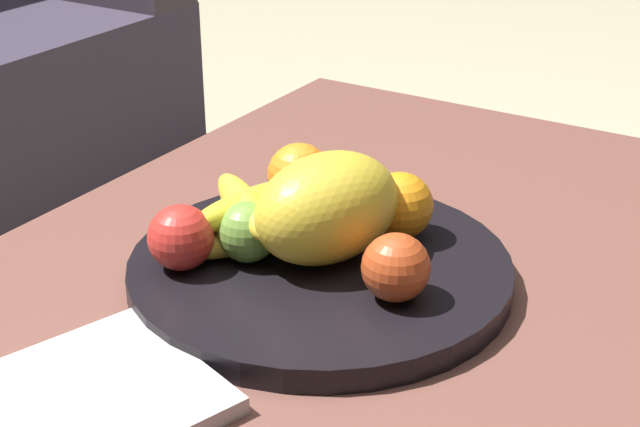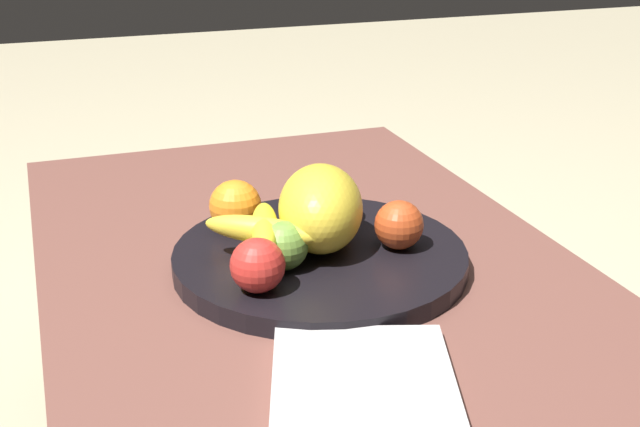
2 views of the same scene
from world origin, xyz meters
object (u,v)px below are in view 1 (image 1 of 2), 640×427
fruit_bowl (320,270)px  magazine (53,415)px  coffee_table (340,294)px  apple_left (248,232)px  apple_front (396,267)px  apple_right (181,237)px  orange_front (399,206)px  melon_large_front (328,208)px  orange_left (299,175)px  banana_bunch (251,218)px

fruit_bowl → magazine: 0.31m
coffee_table → apple_left: bearing=149.4°
apple_front → apple_left: size_ratio=1.04×
apple_right → orange_front: bearing=-41.3°
coffee_table → apple_front: apple_front is taller
orange_front → apple_right: bearing=138.7°
apple_right → coffee_table: bearing=-35.9°
orange_front → apple_right: 0.22m
melon_large_front → orange_left: bearing=45.4°
apple_front → banana_bunch: 0.17m
coffee_table → orange_front: bearing=-56.6°
orange_front → banana_bunch: bearing=129.2°
apple_left → apple_right: size_ratio=0.95×
apple_left → apple_right: 0.06m
orange_left → magazine: (-0.40, -0.03, -0.05)m
apple_front → banana_bunch: apple_front is taller
orange_front → banana_bunch: (-0.10, 0.12, -0.00)m
banana_bunch → coffee_table: bearing=-47.1°
orange_left → magazine: bearing=-176.2°
orange_front → orange_left: size_ratio=0.99×
melon_large_front → apple_front: melon_large_front is taller
melon_large_front → orange_front: (0.08, -0.04, -0.02)m
banana_bunch → melon_large_front: bearing=-76.4°
orange_front → magazine: (-0.39, 0.10, -0.05)m
coffee_table → apple_right: (-0.14, 0.10, 0.10)m
apple_left → fruit_bowl: bearing=-58.1°
coffee_table → apple_front: bearing=-127.4°
apple_front → banana_bunch: size_ratio=0.41×
apple_left → apple_front: bearing=-86.5°
orange_left → banana_bunch: 0.11m
apple_left → magazine: apple_left is taller
coffee_table → orange_left: orange_left is taller
apple_right → melon_large_front: bearing=-49.9°
coffee_table → fruit_bowl: bearing=-172.3°
coffee_table → melon_large_front: melon_large_front is taller
orange_left → apple_right: bearing=174.0°
orange_left → orange_front: bearing=-95.3°
fruit_bowl → melon_large_front: 0.07m
orange_front → apple_right: size_ratio=1.08×
apple_front → orange_left: bearing=55.9°
orange_left → banana_bunch: orange_left is taller
fruit_bowl → apple_left: (-0.04, 0.06, 0.04)m
melon_large_front → magazine: melon_large_front is taller
orange_front → fruit_bowl: bearing=153.3°
orange_left → apple_front: 0.22m
fruit_bowl → apple_front: 0.11m
fruit_bowl → magazine: (-0.30, 0.06, -0.00)m
coffee_table → banana_bunch: (-0.06, 0.07, 0.10)m
orange_left → banana_bunch: bearing=-173.9°
magazine → coffee_table: bearing=9.8°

